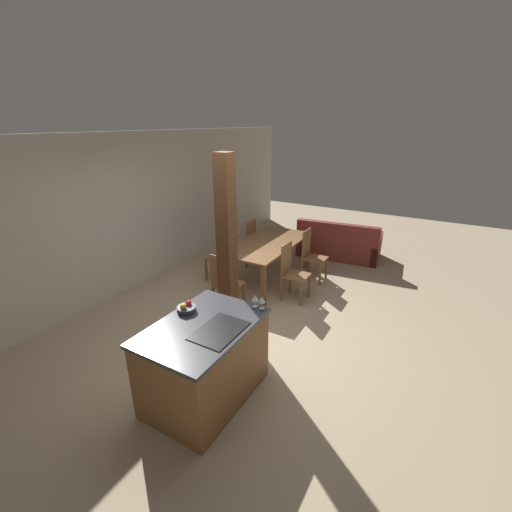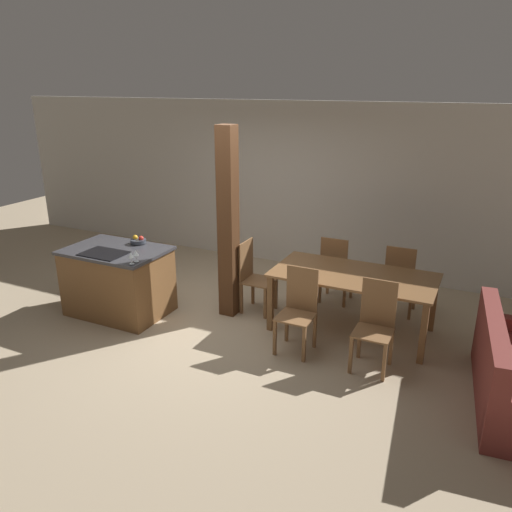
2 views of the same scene
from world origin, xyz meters
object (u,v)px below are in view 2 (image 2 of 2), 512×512
Objects in this scene: wine_glass_middle at (136,253)px; wine_glass_near at (131,255)px; kitchen_island at (118,281)px; dining_chair_near_left at (298,309)px; dining_chair_near_right at (375,324)px; dining_table at (353,281)px; dining_chair_head_end at (253,276)px; timber_post at (228,224)px; fruit_bowl at (138,240)px; dining_chair_far_left at (335,269)px; dining_chair_far_right at (400,279)px.

wine_glass_near is at bearing -90.00° from wine_glass_middle.
dining_chair_near_left is (2.52, 0.13, 0.05)m from kitchen_island.
wine_glass_middle is at bearing 90.00° from wine_glass_near.
dining_chair_near_right is at bearing 2.16° from kitchen_island.
wine_glass_middle is 0.08× the size of dining_table.
timber_post is (-0.25, -0.23, 0.74)m from dining_chair_head_end.
fruit_bowl is (0.13, 0.32, 0.49)m from kitchen_island.
dining_chair_near_left is at bearing 14.52° from wine_glass_near.
kitchen_island is at bearing 146.94° from wine_glass_near.
wine_glass_near and wine_glass_middle have the same top height.
timber_post reaches higher than kitchen_island.
dining_chair_near_right is 1.00× the size of dining_chair_far_left.
fruit_bowl is 0.11× the size of dining_table.
dining_chair_far_right is 1.00× the size of dining_chair_head_end.
wine_glass_near is 0.06× the size of timber_post.
timber_post is (-2.05, -0.94, 0.74)m from dining_chair_far_right.
wine_glass_near is 0.15× the size of dining_chair_head_end.
dining_chair_near_right is at bearing -3.33° from fruit_bowl.
fruit_bowl is at bearing -169.53° from dining_table.
fruit_bowl is at bearing 176.67° from dining_chair_near_right.
dining_table is at bearing 25.36° from wine_glass_middle.
kitchen_island is 0.67× the size of dining_table.
wine_glass_near is (0.45, -0.69, 0.07)m from fruit_bowl.
dining_chair_near_right is 1.00× the size of dining_chair_head_end.
wine_glass_near is (0.58, -0.38, 0.57)m from kitchen_island.
dining_table is 2.01× the size of dining_chair_near_left.
dining_chair_head_end is at bearing 142.14° from dining_chair_near_left.
dining_chair_near_right is (3.41, 0.13, 0.05)m from kitchen_island.
fruit_bowl is 1.30m from timber_post.
dining_chair_far_left reaches higher than dining_table.
kitchen_island is 0.60m from fruit_bowl.
kitchen_island is 1.81m from dining_chair_head_end.
dining_chair_near_left reaches higher than kitchen_island.
dining_table is at bearing 58.31° from dining_chair_far_right.
timber_post is at bearing 157.24° from dining_chair_near_left.
dining_chair_near_right reaches higher than kitchen_island.
dining_chair_far_right is (0.44, 0.72, -0.16)m from dining_table.
timber_post is (-1.17, -0.94, 0.74)m from dining_chair_far_left.
dining_chair_near_left and dining_chair_far_left have the same top height.
kitchen_island is 1.34× the size of dining_chair_far_right.
dining_chair_far_left is at bearing -52.14° from dining_chair_head_end.
timber_post is (-1.61, -0.23, 0.58)m from dining_table.
timber_post reaches higher than dining_table.
dining_chair_far_left is at bearing 90.00° from dining_chair_near_left.
wine_glass_near is at bearing -169.90° from dining_chair_near_right.
fruit_bowl reaches higher than dining_chair_head_end.
dining_chair_near_right is at bearing 90.00° from dining_chair_far_right.
wine_glass_middle is at bearing 33.15° from dining_chair_far_right.
dining_table is at bearing 15.90° from kitchen_island.
wine_glass_middle is 2.06m from dining_chair_near_left.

